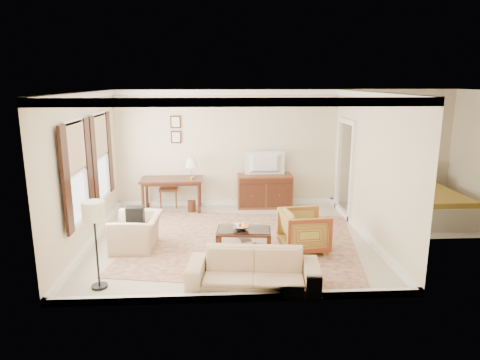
{
  "coord_description": "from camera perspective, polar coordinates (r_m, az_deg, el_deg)",
  "views": [
    {
      "loc": [
        -0.27,
        -8.07,
        3.1
      ],
      "look_at": [
        0.2,
        0.3,
        1.15
      ],
      "focal_mm": 32.0,
      "sensor_mm": 36.0,
      "label": 1
    }
  ],
  "objects": [
    {
      "name": "window_rear",
      "position": [
        9.42,
        -18.14,
        2.97
      ],
      "size": [
        0.12,
        1.56,
        1.8
      ],
      "primitive_type": null,
      "color": "#CCB284",
      "rests_on": "room_shell"
    },
    {
      "name": "club_armchair",
      "position": [
        8.31,
        -13.66,
        -6.03
      ],
      "size": [
        0.69,
        1.02,
        0.86
      ],
      "primitive_type": "imported",
      "rotation": [
        0.0,
        0.0,
        -1.62
      ],
      "color": "tan",
      "rests_on": "room_shell"
    },
    {
      "name": "book_a",
      "position": [
        8.18,
        -0.14,
        -7.93
      ],
      "size": [
        0.28,
        0.11,
        0.38
      ],
      "primitive_type": "imported",
      "rotation": [
        0.0,
        0.0,
        0.29
      ],
      "color": "brown",
      "rests_on": "coffee_table"
    },
    {
      "name": "backpack",
      "position": [
        8.21,
        -13.8,
        -4.48
      ],
      "size": [
        0.26,
        0.35,
        0.4
      ],
      "primitive_type": "cube",
      "rotation": [
        0.0,
        0.0,
        -1.7
      ],
      "color": "black",
      "rests_on": "club_armchair"
    },
    {
      "name": "writing_desk",
      "position": [
        10.44,
        -9.08,
        -0.38
      ],
      "size": [
        1.47,
        0.74,
        0.81
      ],
      "color": "#411E12",
      "rests_on": "room_shell"
    },
    {
      "name": "tv",
      "position": [
        10.49,
        3.39,
        3.19
      ],
      "size": [
        0.94,
        0.54,
        0.12
      ],
      "primitive_type": "imported",
      "rotation": [
        0.0,
        0.0,
        3.14
      ],
      "color": "black",
      "rests_on": "sideboard"
    },
    {
      "name": "book_b",
      "position": [
        7.93,
        1.21,
        -8.64
      ],
      "size": [
        0.22,
        0.21,
        0.38
      ],
      "primitive_type": "imported",
      "rotation": [
        0.0,
        0.0,
        -0.77
      ],
      "color": "brown",
      "rests_on": "coffee_table"
    },
    {
      "name": "rug",
      "position": [
        8.5,
        0.36,
        -8.25
      ],
      "size": [
        4.88,
        4.38,
        0.01
      ],
      "primitive_type": "cube",
      "rotation": [
        0.0,
        0.0,
        -0.17
      ],
      "color": "maroon",
      "rests_on": "room_shell"
    },
    {
      "name": "desk_lamp",
      "position": [
        10.32,
        -6.45,
        1.59
      ],
      "size": [
        0.32,
        0.32,
        0.5
      ],
      "primitive_type": null,
      "color": "silver",
      "rests_on": "writing_desk"
    },
    {
      "name": "sideboard",
      "position": [
        10.69,
        3.31,
        -1.47
      ],
      "size": [
        1.34,
        0.52,
        0.83
      ],
      "primitive_type": "cube",
      "color": "brown",
      "rests_on": "room_shell"
    },
    {
      "name": "desk_chair",
      "position": [
        10.83,
        -9.47,
        -0.84
      ],
      "size": [
        0.51,
        0.51,
        1.05
      ],
      "primitive_type": null,
      "rotation": [
        0.0,
        0.0,
        0.14
      ],
      "color": "brown",
      "rests_on": "room_shell"
    },
    {
      "name": "annex_bedroom",
      "position": [
        10.74,
        23.27,
        -2.89
      ],
      "size": [
        3.0,
        2.7,
        2.9
      ],
      "color": "beige",
      "rests_on": "ground"
    },
    {
      "name": "doorway",
      "position": [
        10.23,
        13.8,
        1.29
      ],
      "size": [
        0.1,
        1.12,
        2.25
      ],
      "primitive_type": null,
      "color": "white",
      "rests_on": "room_shell"
    },
    {
      "name": "floor_lamp",
      "position": [
        6.7,
        -18.89,
        -4.73
      ],
      "size": [
        0.34,
        0.34,
        1.37
      ],
      "color": "black",
      "rests_on": "room_shell"
    },
    {
      "name": "coffee_table",
      "position": [
        8.0,
        0.51,
        -7.24
      ],
      "size": [
        1.05,
        0.68,
        0.42
      ],
      "rotation": [
        0.0,
        0.0,
        -0.1
      ],
      "color": "#411E12",
      "rests_on": "room_shell"
    },
    {
      "name": "framed_prints",
      "position": [
        10.65,
        -8.55,
        6.7
      ],
      "size": [
        0.25,
        0.04,
        0.68
      ],
      "primitive_type": null,
      "color": "#411E12",
      "rests_on": "room_shell"
    },
    {
      "name": "sofa",
      "position": [
        6.6,
        1.81,
        -11.16
      ],
      "size": [
        2.05,
        0.81,
        0.78
      ],
      "primitive_type": "imported",
      "rotation": [
        0.0,
        0.0,
        -0.12
      ],
      "color": "tan",
      "rests_on": "room_shell"
    },
    {
      "name": "fruit_bowl",
      "position": [
        7.94,
        0.12,
        -6.21
      ],
      "size": [
        0.42,
        0.42,
        0.1
      ],
      "primitive_type": "imported",
      "color": "silver",
      "rests_on": "coffee_table"
    },
    {
      "name": "window_front",
      "position": [
        7.91,
        -21.03,
        0.91
      ],
      "size": [
        0.12,
        1.56,
        1.8
      ],
      "primitive_type": null,
      "color": "#CCB284",
      "rests_on": "room_shell"
    },
    {
      "name": "striped_armchair",
      "position": [
        8.07,
        8.55,
        -6.44
      ],
      "size": [
        0.84,
        0.89,
        0.85
      ],
      "primitive_type": "imported",
      "rotation": [
        0.0,
        0.0,
        1.66
      ],
      "color": "maroon",
      "rests_on": "room_shell"
    },
    {
      "name": "room_shell",
      "position": [
        8.1,
        -1.31,
        8.64
      ],
      "size": [
        5.51,
        5.01,
        2.91
      ],
      "color": "beige",
      "rests_on": "ground"
    }
  ]
}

